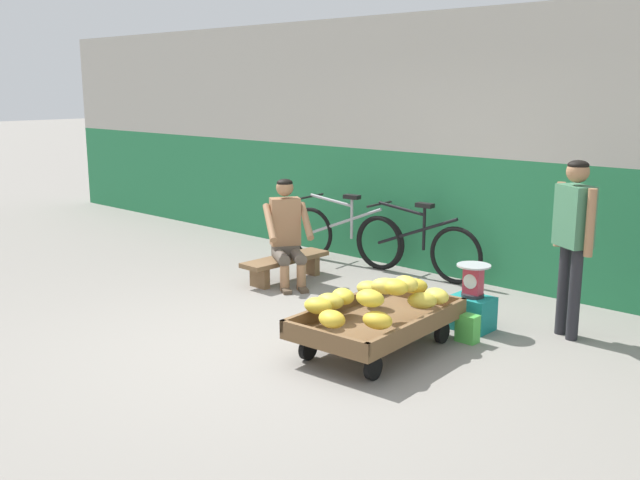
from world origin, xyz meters
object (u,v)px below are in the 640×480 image
object	(u,v)px
banana_cart	(377,323)
shopping_bag	(467,328)
low_bench	(286,263)
customer_adult	(574,229)
plastic_crate	(472,313)
weighing_scale	(473,280)
bicycle_near_left	(344,235)
vendor_seated	(287,232)
bicycle_far_left	(416,246)

from	to	relation	value
banana_cart	shopping_bag	bearing A→B (deg)	58.06
low_bench	customer_adult	size ratio (longest dim) A/B	0.72
plastic_crate	weighing_scale	world-z (taller)	weighing_scale
banana_cart	low_bench	bearing A→B (deg)	154.04
plastic_crate	shopping_bag	bearing A→B (deg)	-64.42
low_bench	customer_adult	bearing A→B (deg)	6.67
plastic_crate	customer_adult	size ratio (longest dim) A/B	0.24
bicycle_near_left	shopping_bag	world-z (taller)	bicycle_near_left
banana_cart	customer_adult	size ratio (longest dim) A/B	0.97
low_bench	plastic_crate	size ratio (longest dim) A/B	3.07
plastic_crate	bicycle_near_left	world-z (taller)	bicycle_near_left
low_bench	weighing_scale	bearing A→B (deg)	-0.72
plastic_crate	customer_adult	distance (m)	1.14
plastic_crate	bicycle_near_left	distance (m)	2.67
banana_cart	weighing_scale	size ratio (longest dim) A/B	4.96
low_bench	plastic_crate	world-z (taller)	plastic_crate
plastic_crate	customer_adult	bearing A→B (deg)	29.01
weighing_scale	bicycle_near_left	distance (m)	2.67
low_bench	vendor_seated	xyz separation A→B (m)	(0.07, -0.05, 0.37)
vendor_seated	bicycle_far_left	distance (m)	1.49
bicycle_far_left	weighing_scale	bearing A→B (deg)	-38.90
low_bench	vendor_seated	size ratio (longest dim) A/B	0.97
banana_cart	customer_adult	xyz separation A→B (m)	(0.99, 1.39, 0.71)
weighing_scale	banana_cart	bearing A→B (deg)	-105.70
weighing_scale	bicycle_far_left	world-z (taller)	bicycle_far_left
plastic_crate	weighing_scale	size ratio (longest dim) A/B	1.20
plastic_crate	bicycle_far_left	world-z (taller)	bicycle_far_left
weighing_scale	customer_adult	bearing A→B (deg)	29.08
weighing_scale	bicycle_far_left	bearing A→B (deg)	141.10
customer_adult	plastic_crate	bearing A→B (deg)	-150.99
weighing_scale	customer_adult	size ratio (longest dim) A/B	0.20
bicycle_far_left	customer_adult	bearing A→B (deg)	-19.75
banana_cart	customer_adult	world-z (taller)	customer_adult
customer_adult	shopping_bag	distance (m)	1.22
weighing_scale	shopping_bag	bearing A→B (deg)	-64.34
banana_cart	shopping_bag	xyz separation A→B (m)	(0.43, 0.69, -0.12)
low_bench	bicycle_near_left	world-z (taller)	bicycle_near_left
low_bench	plastic_crate	bearing A→B (deg)	-0.70
bicycle_near_left	shopping_bag	xyz separation A→B (m)	(2.58, -1.39, -0.23)
weighing_scale	plastic_crate	bearing A→B (deg)	90.00
low_bench	customer_adult	xyz separation A→B (m)	(3.10, 0.36, 0.75)
vendor_seated	plastic_crate	size ratio (longest dim) A/B	3.17
shopping_bag	vendor_seated	bearing A→B (deg)	173.26
low_bench	shopping_bag	size ratio (longest dim) A/B	4.60
vendor_seated	weighing_scale	world-z (taller)	vendor_seated
weighing_scale	shopping_bag	size ratio (longest dim) A/B	1.25
vendor_seated	plastic_crate	distance (m)	2.35
vendor_seated	customer_adult	world-z (taller)	customer_adult
customer_adult	weighing_scale	bearing A→B (deg)	-150.92
bicycle_far_left	customer_adult	distance (m)	2.36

